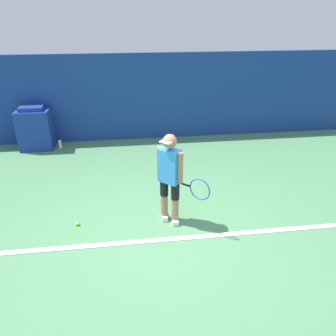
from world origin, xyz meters
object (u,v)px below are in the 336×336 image
Objects in this scene: tennis_player at (171,176)px; water_bottle at (60,144)px; tennis_ball at (77,224)px; covered_chair at (35,129)px.

water_bottle is (-2.40, 3.65, -0.75)m from tennis_player.
covered_chair reaches higher than tennis_ball.
tennis_player is 4.77m from covered_chair.
tennis_ball is (-1.56, 0.07, -0.82)m from tennis_player.
water_bottle reaches higher than tennis_ball.
tennis_player is at bearing -51.48° from covered_chair.
tennis_player reaches higher than tennis_ball.
tennis_ball is 0.28× the size of water_bottle.
covered_chair is 4.59× the size of water_bottle.
tennis_player is 1.40× the size of covered_chair.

